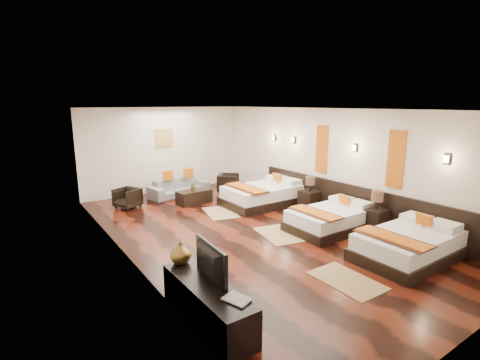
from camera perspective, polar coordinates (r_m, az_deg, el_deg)
floor at (r=8.41m, az=1.14°, el=-8.16°), size 5.50×9.50×0.01m
ceiling at (r=7.88m, az=1.22°, el=11.29°), size 5.50×9.50×0.01m
back_wall at (r=12.16m, az=-12.04°, el=4.76°), size 5.50×0.01×2.80m
left_wall at (r=6.83m, az=-17.90°, el=-1.33°), size 0.01×9.50×2.80m
right_wall at (r=9.87m, az=14.28°, el=2.95°), size 0.01×9.50×2.80m
headboard_panel at (r=9.54m, az=17.42°, el=-3.40°), size 0.08×6.60×0.90m
bed_near at (r=7.65m, az=25.50°, el=-9.33°), size 2.12×1.33×0.81m
bed_mid at (r=8.69m, az=14.45°, el=-6.04°), size 2.02×1.27×0.77m
bed_far at (r=10.46m, az=3.85°, el=-2.33°), size 2.31×1.45×0.88m
nightstand_a at (r=8.85m, az=20.93°, el=-5.61°), size 0.49×0.49×0.97m
nightstand_b at (r=10.14m, az=11.09°, el=-2.84°), size 0.48×0.48×0.94m
jute_mat_near at (r=6.48m, az=16.77°, el=-15.17°), size 0.77×1.21×0.01m
jute_mat_mid at (r=8.22m, az=6.22°, el=-8.68°), size 0.98×1.33×0.01m
jute_mat_far at (r=9.75m, az=-3.17°, el=-5.23°), size 1.02×1.35×0.01m
tv_console at (r=5.13m, az=-5.30°, el=-19.06°), size 0.50×1.80×0.55m
tv at (r=5.00m, az=-5.64°, el=-13.04°), size 0.18×0.90×0.51m
book at (r=4.54m, az=-1.47°, el=-19.24°), size 0.34×0.39×0.03m
figurine at (r=5.57m, az=-9.55°, el=-11.37°), size 0.34×0.34×0.34m
sofa at (r=11.57m, az=-9.78°, el=-1.15°), size 2.03×1.04×0.57m
armchair_left at (r=10.61m, az=-17.63°, el=-2.76°), size 0.82×0.82×0.57m
armchair_right at (r=11.90m, az=-1.88°, el=-0.47°), size 0.95×0.94×0.62m
coffee_table at (r=10.67m, az=-7.38°, el=-2.68°), size 1.04×0.58×0.40m
table_plant at (r=10.60m, az=-7.50°, el=-0.93°), size 0.26×0.24×0.26m
orange_panel_a at (r=8.69m, az=23.72°, el=3.06°), size 0.04×0.40×1.30m
orange_panel_b at (r=10.01m, az=13.01°, el=4.88°), size 0.04×0.40×1.30m
sconce_near at (r=8.13m, az=30.27°, el=2.92°), size 0.07×0.12×0.18m
sconce_mid at (r=9.27m, az=17.96°, el=4.96°), size 0.07×0.12×0.18m
sconce_far at (r=10.74m, az=8.62°, el=6.35°), size 0.07×0.12×0.18m
sconce_lounge at (r=11.41m, az=5.52°, el=6.77°), size 0.07×0.12×0.18m
gold_artwork at (r=12.09m, az=-12.09°, el=6.63°), size 0.60×0.04×0.60m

